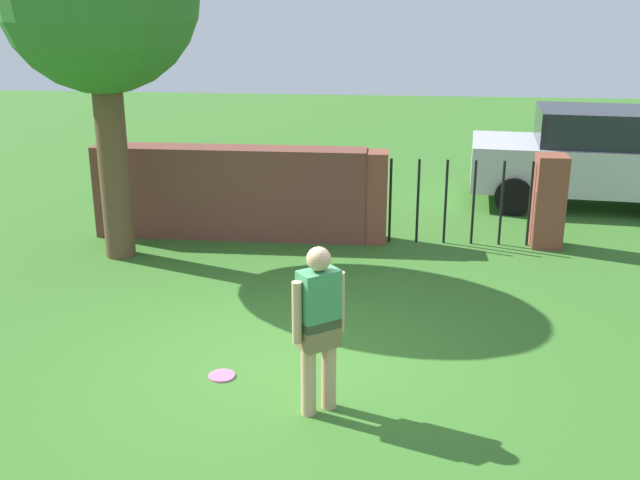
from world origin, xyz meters
TOP-DOWN VIEW (x-y plane):
  - ground_plane at (0.00, 0.00)m, footprint 40.00×40.00m
  - brick_wall at (-1.50, 4.15)m, footprint 4.19×0.50m
  - person at (0.36, -0.89)m, footprint 0.45×0.39m
  - fence_gate at (2.01, 4.15)m, footprint 3.06×0.44m
  - car at (4.50, 6.51)m, footprint 4.34×2.23m
  - frisbee_pink at (-0.68, -0.34)m, footprint 0.27×0.27m

SIDE VIEW (x-z plane):
  - ground_plane at x=0.00m, z-range 0.00..0.00m
  - frisbee_pink at x=-0.68m, z-range 0.00..0.02m
  - fence_gate at x=2.01m, z-range 0.00..1.40m
  - brick_wall at x=-1.50m, z-range 0.00..1.42m
  - car at x=4.50m, z-range 0.00..1.72m
  - person at x=0.36m, z-range 0.09..1.71m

